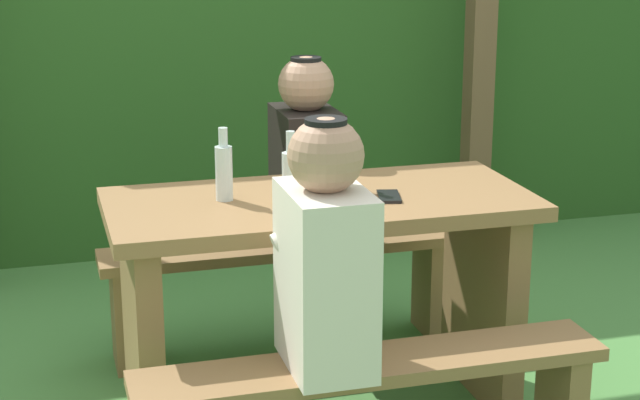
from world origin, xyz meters
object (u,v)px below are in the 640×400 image
Objects in this scene: drinking_glass at (331,191)px; bottle_center at (291,175)px; bench_far at (281,273)px; bottle_left at (224,170)px; bottle_right at (341,164)px; bench_near at (372,398)px; person_black_coat at (307,158)px; person_white_shirt at (325,255)px; picnic_table at (320,269)px; cell_phone at (389,196)px.

drinking_glass is 0.41× the size of bottle_center.
drinking_glass reaches higher than bench_far.
bottle_center is at bearing -25.62° from bottle_left.
bench_far is at bearing 101.08° from bottle_right.
bottle_left is (-0.31, 0.61, 0.56)m from bench_near.
person_black_coat is at bearing 50.72° from bottle_left.
drinking_glass is 0.42× the size of bottle_right.
bench_near is at bearing -95.27° from person_black_coat.
person_white_shirt reaches higher than bench_far.
picnic_table is at bearing -9.30° from bottle_left.
cell_phone is at bearing 53.56° from person_white_shirt.
picnic_table is 0.36m from bottle_right.
person_white_shirt is 1.00× the size of person_black_coat.
bottle_left is (-0.32, 0.15, 0.05)m from drinking_glass.
bottle_center reaches higher than bottle_right.
person_white_shirt reaches higher than bottle_left.
bottle_right reaches higher than drinking_glass.
bench_near is (0.00, -0.56, -0.21)m from picnic_table.
picnic_table is at bearing -90.00° from bench_far.
bottle_left reaches higher than bottle_center.
drinking_glass is (0.01, -0.66, 0.51)m from bench_far.
person_white_shirt is 5.14× the size of cell_phone.
bench_far is 14.55× the size of drinking_glass.
picnic_table is 1.00× the size of bench_near.
picnic_table is at bearing 22.08° from bottle_center.
bottle_center is (0.20, -0.10, -0.01)m from bottle_left.
bottle_left is 0.55m from cell_phone.
picnic_table is 5.83× the size of bottle_left.
bottle_right is at bearing 81.46° from bench_near.
person_black_coat reaches higher than cell_phone.
bottle_right is at bearing 3.24° from bottle_left.
drinking_glass is at bearing -116.33° from bottle_right.
person_black_coat reaches higher than picnic_table.
bottle_left is at bearing -129.28° from person_black_coat.
person_black_coat reaches higher than bottle_center.
bottle_center is 0.34m from cell_phone.
drinking_glass is (0.15, 0.45, 0.05)m from person_white_shirt.
person_white_shirt reaches higher than cell_phone.
bench_far is at bearing 79.61° from bottle_center.
bottle_left is at bearing 116.96° from bench_near.
bench_far is 0.47m from person_black_coat.
person_black_coat is 2.99× the size of bottle_left.
bottle_left is at bearing 154.37° from drinking_glass.
person_black_coat is at bearing 113.94° from cell_phone.
bottle_left reaches higher than drinking_glass.
drinking_glass is 0.69× the size of cell_phone.
bottle_left is (-0.41, -0.50, 0.10)m from person_black_coat.
bottle_left reaches higher than bench_far.
drinking_glass is 0.36m from bottle_left.
person_white_shirt is at bearing -97.21° from bench_far.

